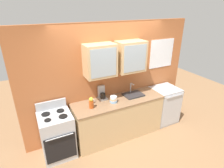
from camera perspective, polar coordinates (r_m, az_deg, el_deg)
The scene contains 10 objects.
ground_plane at distance 4.52m, azimuth 1.86°, elevation -15.28°, with size 10.00×10.00×0.00m, color #936B47.
back_wall_unit at distance 4.08m, azimuth 0.05°, elevation 2.76°, with size 3.97×0.47×2.52m.
counter at distance 4.25m, azimuth 1.94°, elevation -10.43°, with size 2.03×0.65×0.92m.
stove_range at distance 3.90m, azimuth -16.61°, elevation -14.96°, with size 0.61×0.63×1.10m.
sink_faucet at distance 4.23m, azimuth 6.63°, elevation -3.21°, with size 0.43×0.32×0.27m.
bowl_stack at distance 3.90m, azimuth 0.47°, elevation -4.79°, with size 0.16×0.16×0.13m.
vase at distance 3.69m, azimuth -6.44°, elevation -5.84°, with size 0.09×0.09×0.24m.
cup_near_sink at distance 3.90m, azimuth -6.22°, elevation -5.36°, with size 0.12×0.08×0.08m.
dishwasher at distance 4.94m, azimuth 15.74°, elevation -6.20°, with size 0.63×0.63×0.92m.
coffee_maker at distance 4.04m, azimuth -3.12°, elevation -3.08°, with size 0.17×0.20×0.29m.
Camera 1 is at (-1.71, -3.09, 2.83)m, focal length 29.51 mm.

